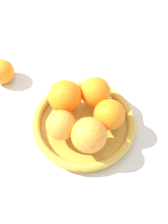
# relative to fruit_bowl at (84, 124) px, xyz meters

# --- Properties ---
(ground_plane) EXTENTS (4.00, 4.00, 0.00)m
(ground_plane) POSITION_rel_fruit_bowl_xyz_m (0.00, 0.00, -0.02)
(ground_plane) COLOR beige
(fruit_bowl) EXTENTS (0.26, 0.26, 0.03)m
(fruit_bowl) POSITION_rel_fruit_bowl_xyz_m (0.00, 0.00, 0.00)
(fruit_bowl) COLOR gold
(fruit_bowl) RESTS_ON ground_plane
(orange_pile) EXTENTS (0.20, 0.20, 0.08)m
(orange_pile) POSITION_rel_fruit_bowl_xyz_m (-0.00, -0.00, 0.06)
(orange_pile) COLOR orange
(orange_pile) RESTS_ON fruit_bowl
(stray_orange) EXTENTS (0.07, 0.07, 0.07)m
(stray_orange) POSITION_rel_fruit_bowl_xyz_m (-0.04, 0.27, 0.02)
(stray_orange) COLOR orange
(stray_orange) RESTS_ON ground_plane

